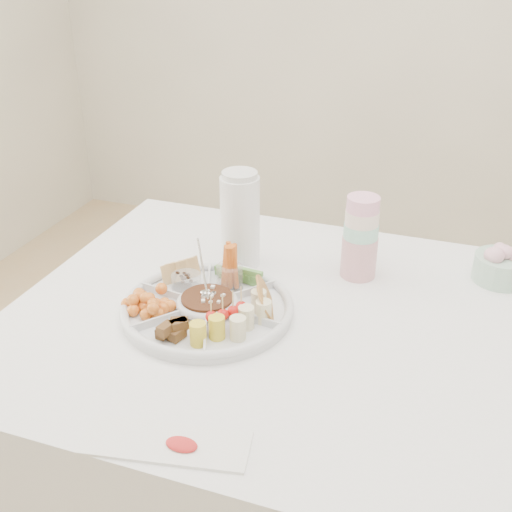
% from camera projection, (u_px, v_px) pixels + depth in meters
% --- Properties ---
extents(dining_table, '(1.52, 1.02, 0.76)m').
position_uv_depth(dining_table, '(338.00, 458.00, 1.57)').
color(dining_table, white).
rests_on(dining_table, floor).
extents(party_tray, '(0.43, 0.43, 0.04)m').
position_uv_depth(party_tray, '(207.00, 306.00, 1.43)').
color(party_tray, silver).
rests_on(party_tray, dining_table).
extents(bean_dip, '(0.13, 0.13, 0.04)m').
position_uv_depth(bean_dip, '(207.00, 303.00, 1.43)').
color(bean_dip, '#39140C').
rests_on(bean_dip, party_tray).
extents(tortillas, '(0.12, 0.12, 0.06)m').
position_uv_depth(tortillas, '(265.00, 296.00, 1.43)').
color(tortillas, '#BE6835').
rests_on(tortillas, party_tray).
extents(carrot_cucumber, '(0.14, 0.14, 0.11)m').
position_uv_depth(carrot_cucumber, '(236.00, 265.00, 1.52)').
color(carrot_cucumber, '#D35D1A').
rests_on(carrot_cucumber, party_tray).
extents(pita_raisins, '(0.11, 0.11, 0.05)m').
position_uv_depth(pita_raisins, '(181.00, 273.00, 1.52)').
color(pita_raisins, tan).
rests_on(pita_raisins, party_tray).
extents(cherries, '(0.14, 0.14, 0.05)m').
position_uv_depth(cherries, '(149.00, 301.00, 1.42)').
color(cherries, orange).
rests_on(cherries, party_tray).
extents(granola_chunks, '(0.11, 0.11, 0.04)m').
position_uv_depth(granola_chunks, '(174.00, 330.00, 1.33)').
color(granola_chunks, '#452E15').
rests_on(granola_chunks, party_tray).
extents(banana_tomato, '(0.13, 0.13, 0.09)m').
position_uv_depth(banana_tomato, '(237.00, 319.00, 1.32)').
color(banana_tomato, '#FFDE73').
rests_on(banana_tomato, party_tray).
extents(cup_stack, '(0.10, 0.10, 0.24)m').
position_uv_depth(cup_stack, '(361.00, 231.00, 1.55)').
color(cup_stack, '#A3BA97').
rests_on(cup_stack, dining_table).
extents(thermos, '(0.12, 0.12, 0.26)m').
position_uv_depth(thermos, '(240.00, 219.00, 1.60)').
color(thermos, white).
rests_on(thermos, dining_table).
extents(flower_bowl, '(0.14, 0.14, 0.10)m').
position_uv_depth(flower_bowl, '(502.00, 262.00, 1.56)').
color(flower_bowl, '#A3EBC6').
rests_on(flower_bowl, dining_table).
extents(placemat, '(0.30, 0.15, 0.01)m').
position_uv_depth(placemat, '(166.00, 443.00, 1.08)').
color(placemat, white).
rests_on(placemat, dining_table).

